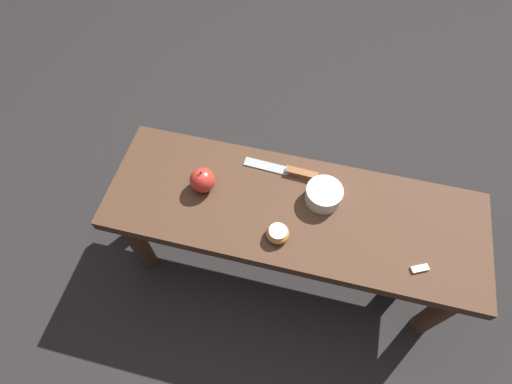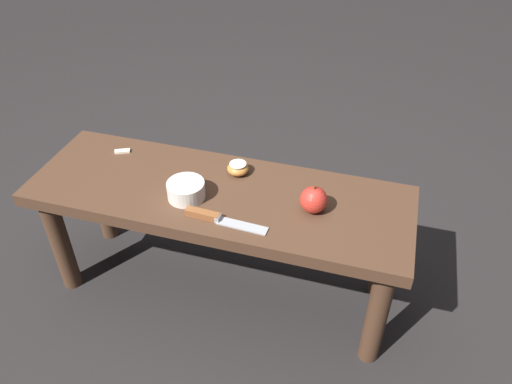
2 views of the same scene
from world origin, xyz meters
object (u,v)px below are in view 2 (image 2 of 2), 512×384
knife (213,217)px  bowl (186,190)px  apple_cut (238,168)px  wooden_bench (219,210)px  apple_whole (314,200)px

knife → bowl: bowl is taller
knife → bowl: 0.13m
apple_cut → bowl: (-0.11, -0.15, 0.01)m
wooden_bench → bowl: bearing=-145.8°
wooden_bench → bowl: size_ratio=10.43×
wooden_bench → apple_whole: (0.29, -0.01, 0.11)m
knife → apple_cut: size_ratio=3.61×
apple_cut → apple_whole: bearing=-23.0°
bowl → apple_cut: bearing=55.0°
wooden_bench → knife: 0.15m
apple_whole → bowl: 0.37m
knife → wooden_bench: bearing=107.1°
apple_whole → wooden_bench: bearing=178.5°
apple_whole → apple_cut: 0.28m
knife → apple_cut: apple_cut is taller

